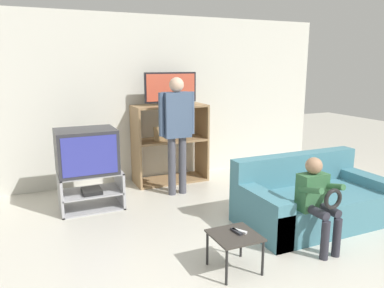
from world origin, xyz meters
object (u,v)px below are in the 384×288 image
person_seated_child (317,197)px  tv_stand (91,191)px  person_standing_adult (177,124)px  television_flat (171,89)px  snack_table (235,239)px  remote_control_black (236,232)px  couch (312,201)px  media_shelf (170,143)px  television_main (86,151)px  remote_control_white (239,231)px

person_seated_child → tv_stand: bearing=133.1°
person_standing_adult → person_seated_child: 2.25m
television_flat → person_standing_adult: (-0.14, -0.60, -0.45)m
snack_table → remote_control_black: size_ratio=2.89×
television_flat → couch: 2.65m
snack_table → media_shelf: bearing=81.3°
television_main → snack_table: size_ratio=1.78×
tv_stand → person_seated_child: size_ratio=0.84×
television_flat → person_seated_child: television_flat is taller
media_shelf → snack_table: media_shelf is taller
remote_control_white → television_main: bearing=84.8°
snack_table → remote_control_black: 0.07m
media_shelf → person_standing_adult: size_ratio=0.73×
remote_control_black → person_standing_adult: (0.26, 2.10, 0.66)m
remote_control_white → person_seated_child: size_ratio=0.15×
media_shelf → remote_control_white: size_ratio=8.54×
snack_table → remote_control_white: 0.09m
remote_control_white → person_seated_child: (0.91, 0.01, 0.19)m
television_main → remote_control_black: (1.00, -2.06, -0.41)m
media_shelf → remote_control_black: 2.75m
remote_control_black → remote_control_white: same height
television_flat → person_standing_adult: 0.76m
media_shelf → person_seated_child: size_ratio=1.31×
person_seated_child → person_standing_adult: bearing=107.8°
tv_stand → remote_control_white: size_ratio=5.49×
television_main → couch: (2.36, -1.52, -0.51)m
remote_control_white → person_seated_child: 0.93m
media_shelf → person_seated_child: media_shelf is taller
tv_stand → snack_table: bearing=-65.6°
tv_stand → snack_table: tv_stand is taller
tv_stand → media_shelf: 1.56m
television_flat → person_standing_adult: size_ratio=0.50×
tv_stand → television_main: 0.53m
snack_table → couch: (1.40, 0.57, -0.05)m
media_shelf → television_main: bearing=-155.1°
tv_stand → media_shelf: (1.36, 0.66, 0.39)m
tv_stand → couch: size_ratio=0.45×
tv_stand → television_flat: television_flat is taller
remote_control_black → remote_control_white: bearing=-11.7°
person_standing_adult → television_flat: bearing=76.7°
snack_table → remote_control_white: bearing=21.5°
remote_control_black → person_seated_child: bearing=-5.8°
television_main → person_seated_child: size_ratio=0.79×
tv_stand → television_flat: bearing=25.5°
media_shelf → tv_stand: bearing=-154.0°
remote_control_black → couch: 1.47m
media_shelf → remote_control_black: (-0.39, -2.71, -0.27)m
tv_stand → remote_control_black: (0.97, -2.05, 0.12)m
television_main → remote_control_white: (1.03, -2.07, -0.41)m
remote_control_black → tv_stand: bearing=109.4°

